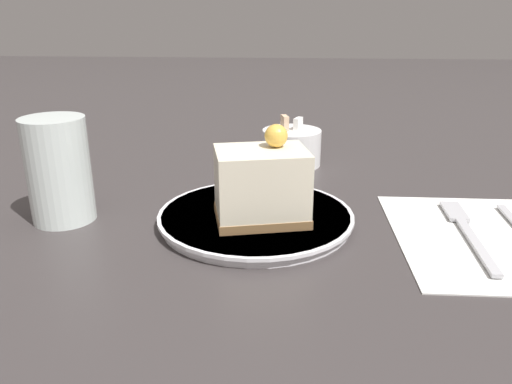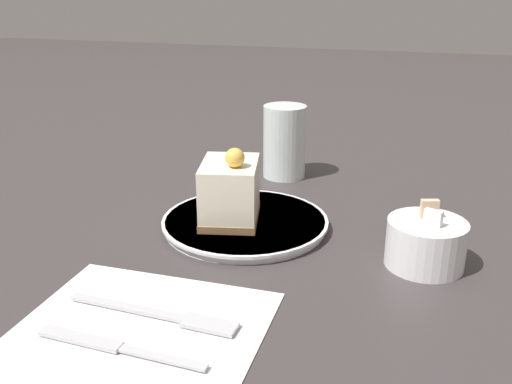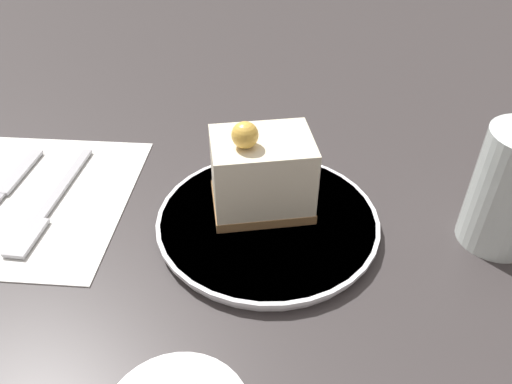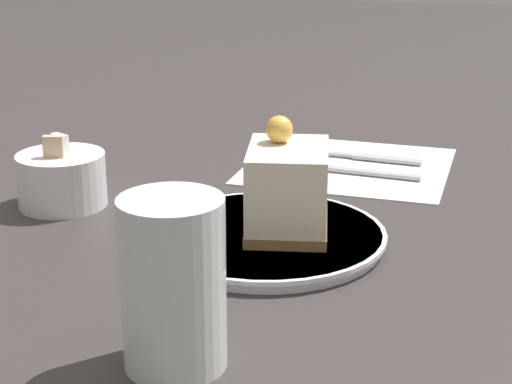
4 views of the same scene
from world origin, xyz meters
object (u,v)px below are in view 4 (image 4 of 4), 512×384
at_px(cake_slice, 287,188).
at_px(knife, 366,157).
at_px(plate, 266,237).
at_px(sugar_bowl, 62,179).
at_px(fork, 329,168).
at_px(drinking_glass, 173,284).

distance_m(cake_slice, knife, 0.28).
bearing_deg(plate, sugar_bowl, 80.47).
bearing_deg(plate, cake_slice, -66.34).
height_order(fork, drinking_glass, drinking_glass).
relative_size(plate, drinking_glass, 1.85).
relative_size(plate, knife, 1.31).
height_order(cake_slice, drinking_glass, drinking_glass).
height_order(plate, fork, plate).
xyz_separation_m(fork, drinking_glass, (-0.45, 0.00, 0.05)).
distance_m(plate, knife, 0.29).
height_order(cake_slice, knife, cake_slice).
bearing_deg(knife, plate, 175.01).
bearing_deg(cake_slice, fork, -9.85).
bearing_deg(drinking_glass, plate, 0.92).
relative_size(plate, cake_slice, 1.98).
relative_size(cake_slice, drinking_glass, 0.93).
distance_m(cake_slice, sugar_bowl, 0.25).
relative_size(cake_slice, sugar_bowl, 1.23).
xyz_separation_m(plate, fork, (0.23, -0.01, -0.00)).
bearing_deg(sugar_bowl, cake_slice, -97.09).
relative_size(knife, drinking_glass, 1.41).
height_order(plate, knife, plate).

